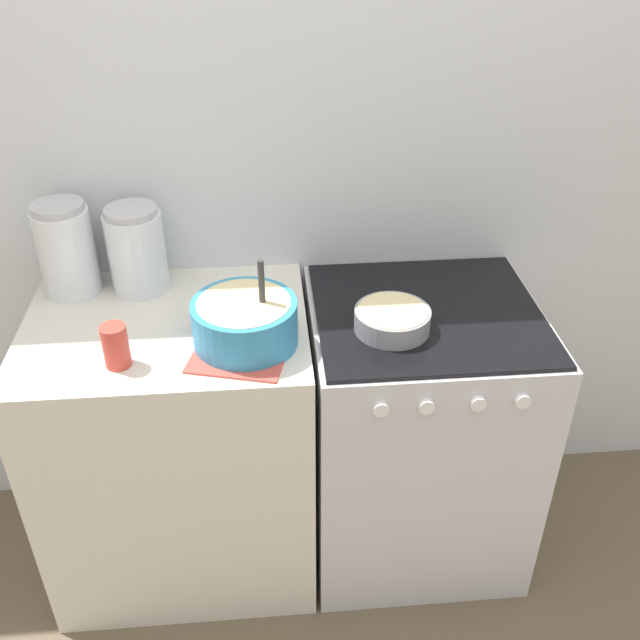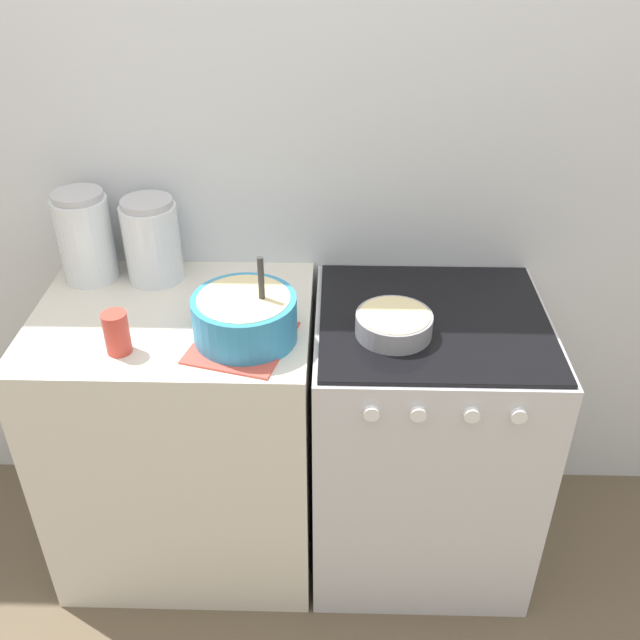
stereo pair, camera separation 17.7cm
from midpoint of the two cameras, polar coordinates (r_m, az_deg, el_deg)
The scene contains 11 objects.
ground_plane at distance 2.38m, azimuth -2.60°, elevation -22.48°, with size 12.00×12.00×0.00m, color brown.
wall_back at distance 2.12m, azimuth -4.31°, elevation 11.98°, with size 4.55×0.05×2.40m.
countertop_cabinet at distance 2.27m, azimuth -13.25°, elevation -9.83°, with size 0.78×0.61×0.90m.
stove at distance 2.27m, azimuth 5.48°, elevation -8.94°, with size 0.65×0.63×0.90m.
mixing_bowl at distance 1.84m, azimuth -8.78°, elevation -0.10°, with size 0.27×0.27×0.24m.
baking_pan at distance 1.89m, azimuth 3.16°, elevation -0.01°, with size 0.20×0.20×0.06m.
storage_jar_left at distance 2.18m, azimuth -21.77°, elevation 4.81°, with size 0.16×0.16×0.27m.
storage_jar_middle at distance 2.13m, azimuth -16.74°, elevation 4.96°, with size 0.16×0.16×0.25m.
tin_can at distance 1.84m, azimuth -18.71°, elevation -2.07°, with size 0.06×0.06×0.11m.
recipe_page at distance 1.86m, azimuth -8.91°, elevation -2.27°, with size 0.30×0.31×0.01m.
measuring_spoon at distance 1.83m, azimuth -8.75°, elevation -2.43°, with size 0.12×0.04×0.04m.
Camera 1 is at (-0.11, -1.34, 1.96)m, focal length 40.00 mm.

